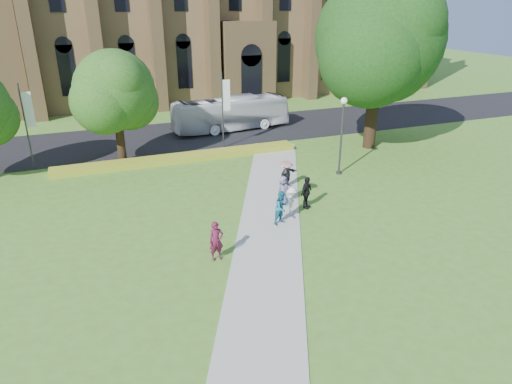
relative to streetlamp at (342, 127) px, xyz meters
name	(u,v)px	position (x,y,z in m)	size (l,w,h in m)	color
ground	(277,234)	(-7.50, -6.50, -3.30)	(160.00, 160.00, 0.00)	#497122
road	(186,135)	(-7.50, 13.50, -3.29)	(160.00, 10.00, 0.02)	black
footpath	(270,225)	(-7.50, -5.50, -3.28)	(3.20, 30.00, 0.04)	#B2B2A8
flower_hedge	(180,158)	(-9.50, 6.70, -3.07)	(18.00, 1.40, 0.45)	gold
streetlamp	(342,127)	(0.00, 0.00, 0.00)	(0.44, 0.44, 5.24)	#38383D
large_tree	(379,39)	(5.50, 4.50, 5.07)	(9.60, 9.60, 13.20)	#332114
street_tree_1	(115,91)	(-13.50, 8.00, 1.93)	(5.60, 5.60, 8.05)	#332114
banner_pole_0	(224,106)	(-5.39, 8.70, 0.09)	(0.70, 0.10, 6.00)	#38383D
banner_pole_1	(27,122)	(-19.39, 8.70, 0.09)	(0.70, 0.10, 6.00)	#38383D
tour_coach	(231,114)	(-3.14, 13.72, -1.77)	(2.53, 10.83, 3.02)	silver
pedestrian_0	(216,241)	(-11.09, -7.77, -2.33)	(0.68, 0.44, 1.86)	#56132F
pedestrian_1	(282,208)	(-6.84, -5.56, -2.34)	(0.89, 0.70, 1.84)	#1A6682
pedestrian_2	(292,201)	(-5.86, -4.76, -2.45)	(1.04, 0.60, 1.61)	silver
pedestrian_3	(306,193)	(-4.71, -4.23, -2.33)	(1.09, 0.45, 1.86)	black
pedestrian_4	(283,190)	(-5.72, -3.29, -2.39)	(0.84, 0.55, 1.72)	slate
pedestrian_5	(287,174)	(-4.34, -0.88, -2.42)	(1.56, 0.50, 1.68)	#212228
parasol	(286,169)	(-5.54, -3.19, -1.16)	(0.84, 0.84, 0.74)	#E7A5A3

